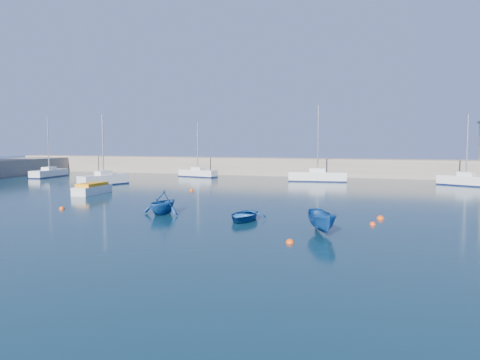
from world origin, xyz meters
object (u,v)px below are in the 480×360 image
(motorboat_2, at_px, (101,181))
(dinghy_center, at_px, (244,216))
(sailboat_4, at_px, (49,173))
(sailboat_5, at_px, (198,173))
(dinghy_right, at_px, (322,222))
(motorboat_1, at_px, (92,189))
(sailboat_3, at_px, (104,179))
(sailboat_6, at_px, (318,176))
(dinghy_left, at_px, (163,202))
(sailboat_7, at_px, (466,180))

(motorboat_2, height_order, dinghy_center, motorboat_2)
(sailboat_4, height_order, sailboat_5, sailboat_4)
(motorboat_2, distance_m, dinghy_right, 36.26)
(motorboat_1, relative_size, dinghy_center, 1.36)
(sailboat_3, xyz_separation_m, sailboat_6, (23.61, 12.46, 0.02))
(motorboat_2, bearing_deg, sailboat_3, -11.37)
(sailboat_4, bearing_deg, dinghy_left, -43.44)
(sailboat_3, bearing_deg, dinghy_center, -20.26)
(sailboat_6, bearing_deg, sailboat_5, 76.35)
(dinghy_left, height_order, dinghy_right, dinghy_left)
(sailboat_6, relative_size, motorboat_1, 2.11)
(sailboat_6, xyz_separation_m, dinghy_center, (-0.43, -31.34, -0.33))
(sailboat_4, bearing_deg, sailboat_3, -32.74)
(sailboat_4, relative_size, dinghy_center, 2.57)
(sailboat_6, xyz_separation_m, dinghy_right, (5.04, -33.93, -0.02))
(dinghy_left, bearing_deg, dinghy_center, -1.79)
(motorboat_1, distance_m, dinghy_left, 15.52)
(sailboat_3, height_order, sailboat_4, sailboat_4)
(sailboat_5, height_order, dinghy_right, sailboat_5)
(sailboat_7, xyz_separation_m, dinghy_center, (-17.80, -30.69, -0.30))
(sailboat_3, xyz_separation_m, dinghy_center, (23.18, -18.87, -0.31))
(dinghy_left, bearing_deg, dinghy_right, -10.13)
(sailboat_4, bearing_deg, sailboat_5, 14.73)
(sailboat_3, height_order, dinghy_right, sailboat_3)
(motorboat_2, bearing_deg, sailboat_4, 153.30)
(motorboat_1, bearing_deg, motorboat_2, 118.73)
(motorboat_1, distance_m, motorboat_2, 10.04)
(dinghy_left, bearing_deg, motorboat_1, 149.35)
(sailboat_3, xyz_separation_m, dinghy_right, (28.65, -21.46, -0.00))
(sailboat_6, bearing_deg, dinghy_right, -177.67)
(sailboat_3, height_order, dinghy_left, sailboat_3)
(motorboat_1, xyz_separation_m, dinghy_left, (12.39, -9.34, 0.32))
(motorboat_1, xyz_separation_m, motorboat_2, (-4.93, 8.75, -0.09))
(sailboat_6, bearing_deg, dinghy_left, 161.31)
(sailboat_5, height_order, sailboat_6, sailboat_6)
(sailboat_4, xyz_separation_m, sailboat_5, (20.36, 6.79, -0.01))
(sailboat_5, xyz_separation_m, sailboat_7, (35.05, -2.98, 0.07))
(dinghy_right, bearing_deg, dinghy_center, 132.15)
(sailboat_4, distance_m, sailboat_5, 21.46)
(motorboat_2, bearing_deg, sailboat_5, 69.16)
(motorboat_2, bearing_deg, sailboat_7, 18.54)
(sailboat_7, xyz_separation_m, motorboat_1, (-36.54, -20.44, -0.12))
(sailboat_5, relative_size, dinghy_left, 2.42)
(sailboat_4, distance_m, motorboat_1, 25.15)
(motorboat_2, bearing_deg, dinghy_center, -35.96)
(motorboat_1, relative_size, motorboat_2, 1.00)
(sailboat_7, bearing_deg, motorboat_1, 147.87)
(dinghy_center, distance_m, dinghy_left, 6.44)
(dinghy_center, bearing_deg, sailboat_4, 146.62)
(sailboat_6, height_order, dinghy_left, sailboat_6)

